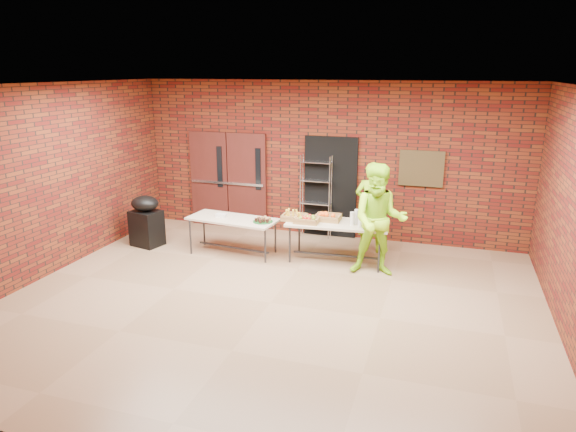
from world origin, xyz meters
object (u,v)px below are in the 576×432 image
at_px(coffee_dispenser, 376,209).
at_px(covered_grill, 146,221).
at_px(volunteer_man, 379,220).
at_px(wire_rack, 316,197).
at_px(table_right, 337,226).
at_px(table_left, 233,221).
at_px(volunteer_woman, 371,207).

relative_size(coffee_dispenser, covered_grill, 0.52).
bearing_deg(volunteer_man, coffee_dispenser, 97.85).
bearing_deg(covered_grill, wire_rack, 40.59).
relative_size(table_right, volunteer_man, 0.97).
relative_size(wire_rack, table_left, 0.98).
height_order(wire_rack, volunteer_man, volunteer_man).
distance_m(coffee_dispenser, volunteer_woman, 0.66).
bearing_deg(covered_grill, volunteer_woman, 26.98).
height_order(wire_rack, coffee_dispenser, wire_rack).
bearing_deg(table_left, volunteer_man, 2.46).
distance_m(table_right, volunteer_man, 0.91).
xyz_separation_m(coffee_dispenser, covered_grill, (-4.46, -0.42, -0.51)).
height_order(table_left, covered_grill, covered_grill).
xyz_separation_m(table_right, volunteer_man, (0.79, -0.36, 0.28)).
relative_size(wire_rack, volunteer_man, 0.90).
height_order(table_left, coffee_dispenser, coffee_dispenser).
relative_size(table_left, table_right, 0.95).
xyz_separation_m(table_left, volunteer_man, (2.77, -0.19, 0.32)).
xyz_separation_m(coffee_dispenser, volunteer_woman, (-0.16, 0.62, -0.14)).
bearing_deg(volunteer_woman, volunteer_man, 108.87).
xyz_separation_m(table_left, coffee_dispenser, (2.63, 0.33, 0.37)).
bearing_deg(table_right, volunteer_man, -28.72).
bearing_deg(covered_grill, coffee_dispenser, 18.77).
height_order(table_right, coffee_dispenser, coffee_dispenser).
bearing_deg(volunteer_woman, wire_rack, -19.38).
bearing_deg(volunteer_man, covered_grill, 171.67).
distance_m(coffee_dispenser, volunteer_man, 0.55).
distance_m(wire_rack, volunteer_man, 2.28).
height_order(covered_grill, volunteer_man, volunteer_man).
bearing_deg(volunteer_woman, table_right, 62.27).
bearing_deg(table_right, table_left, -179.06).
height_order(volunteer_woman, volunteer_man, volunteer_man).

